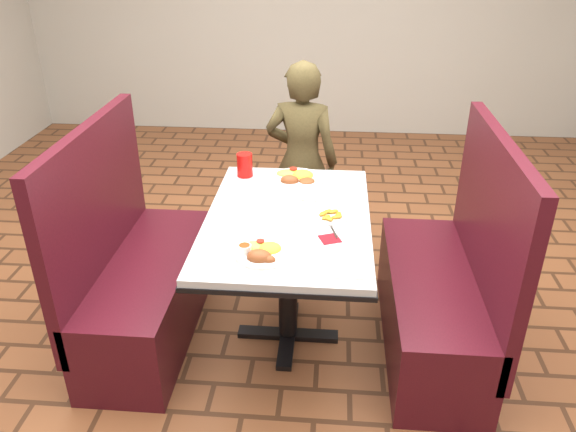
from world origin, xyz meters
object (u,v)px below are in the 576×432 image
Objects in this scene: dining_table at (288,233)px; red_tumbler at (245,165)px; plantain_plate at (330,216)px; diner_person at (302,161)px; booth_bench_left at (140,280)px; far_dinner_plate at (296,176)px; booth_bench_right at (442,294)px; near_dinner_plate at (262,250)px.

red_tumbler reaches higher than dining_table.
plantain_plate is 0.69m from red_tumbler.
diner_person is 9.85× the size of red_tumbler.
booth_bench_left is 6.95× the size of plantain_plate.
booth_bench_left is 3.99× the size of far_dinner_plate.
diner_person is at bearing 50.05° from booth_bench_left.
booth_bench_right is at bearing 0.00° from booth_bench_left.
red_tumbler is at bearing 156.33° from booth_bench_right.
diner_person is 0.99m from plantain_plate.
plantain_plate is at bearing -1.51° from dining_table.
diner_person is at bearing 129.35° from booth_bench_right.
far_dinner_plate is at bearing 98.15° from diner_person.
plantain_plate is at bearing 109.50° from diner_person.
red_tumbler is at bearing 172.30° from far_dinner_plate.
far_dinner_plate is 0.30m from red_tumbler.
dining_table is 0.45m from far_dinner_plate.
booth_bench_right is 3.99× the size of far_dinner_plate.
near_dinner_plate is at bearing -96.54° from far_dinner_plate.
diner_person is 4.34× the size of far_dinner_plate.
booth_bench_right is at bearing 0.53° from plantain_plate.
diner_person is (0.81, 0.96, 0.32)m from booth_bench_left.
near_dinner_plate is 1.43× the size of plantain_plate.
booth_bench_left is at bearing 180.00° from booth_bench_right.
booth_bench_right is (1.60, 0.00, 0.00)m from booth_bench_left.
plantain_plate reaches higher than dining_table.
red_tumbler is at bearing 135.68° from plantain_plate.
booth_bench_left is 0.92m from near_dinner_plate.
plantain_plate is (0.21, -0.01, 0.11)m from dining_table.
booth_bench_right is 0.73m from plantain_plate.
red_tumbler is (-0.20, 0.85, 0.04)m from near_dinner_plate.
diner_person is at bearing 89.49° from dining_table.
dining_table is 1.01× the size of booth_bench_left.
far_dinner_plate is at bearing 88.60° from dining_table.
near_dinner_plate is (-0.08, -0.38, 0.12)m from dining_table.
far_dinner_plate is 0.48m from plantain_plate.
booth_bench_left is at bearing 57.98° from diner_person.
dining_table is 0.23m from plantain_plate.
dining_table is 7.02× the size of plantain_plate.
dining_table is 4.03× the size of far_dinner_plate.
dining_table is at bearing -59.05° from red_tumbler.
booth_bench_left is 1.09m from plantain_plate.
far_dinner_plate is (0.81, 0.43, 0.45)m from booth_bench_left.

